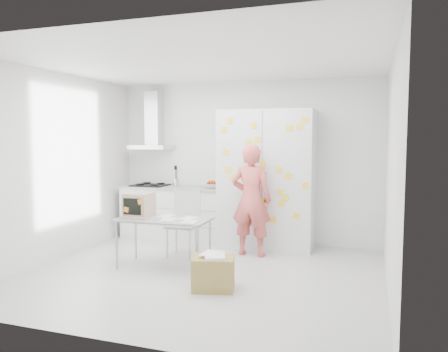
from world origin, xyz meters
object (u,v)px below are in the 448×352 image
(person, at_px, (251,200))
(chair, at_px, (185,220))
(desk, at_px, (148,211))
(cardboard_box, at_px, (213,272))

(person, height_order, chair, person)
(person, xyz_separation_m, desk, (-1.22, -0.95, -0.08))
(person, distance_m, desk, 1.55)
(chair, height_order, cardboard_box, chair)
(desk, relative_size, chair, 1.31)
(chair, bearing_deg, cardboard_box, -56.66)
(chair, bearing_deg, desk, -116.65)
(cardboard_box, bearing_deg, desk, 152.48)
(person, relative_size, desk, 1.33)
(person, height_order, desk, person)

